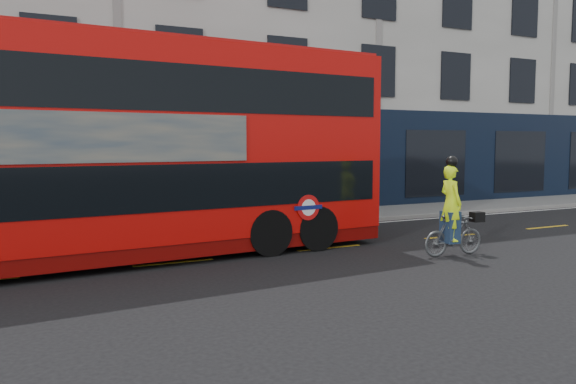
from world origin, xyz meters
TOP-DOWN VIEW (x-y plane):
  - ground at (0.00, 0.00)m, footprint 120.00×120.00m
  - pavement at (0.00, 6.50)m, footprint 60.00×3.00m
  - kerb at (0.00, 5.00)m, footprint 60.00×0.12m
  - building_terrace at (0.00, 12.94)m, footprint 50.00×10.07m
  - road_edge_line at (0.00, 4.70)m, footprint 58.00×0.10m
  - lane_dashes at (0.00, 1.50)m, footprint 58.00×0.12m
  - bus at (-0.69, 2.31)m, footprint 12.40×3.64m
  - cyclist at (6.09, -0.65)m, footprint 1.66×0.67m

SIDE VIEW (x-z plane):
  - ground at x=0.00m, z-range 0.00..0.00m
  - road_edge_line at x=0.00m, z-range 0.00..0.01m
  - lane_dashes at x=0.00m, z-range 0.00..0.01m
  - pavement at x=0.00m, z-range 0.00..0.12m
  - kerb at x=0.00m, z-range 0.00..0.13m
  - cyclist at x=6.09m, z-range -0.37..1.99m
  - bus at x=-0.69m, z-range 0.06..5.00m
  - building_terrace at x=0.00m, z-range -0.01..14.99m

